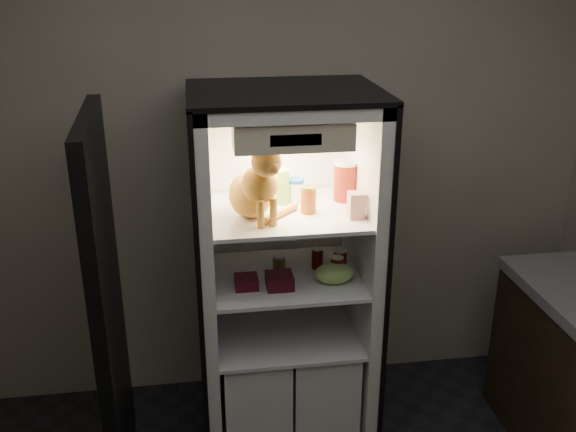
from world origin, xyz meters
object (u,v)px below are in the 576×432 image
object	(u,v)px
pepper_jar	(345,181)
berry_box_right	(280,281)
tabby_cat	(256,188)
mayo_tub	(296,190)
soda_can_b	(340,262)
salsa_jar	(308,199)
condiment_jar	(279,263)
grape_bag	(334,273)
parmesan_shaker	(282,187)
refrigerator	(284,295)
cream_carton	(356,205)
soda_can_a	(317,258)
soda_can_c	(337,268)
berry_box_left	(246,282)

from	to	relation	value
pepper_jar	berry_box_right	size ratio (longest dim) A/B	1.57
tabby_cat	berry_box_right	distance (m)	0.48
mayo_tub	pepper_jar	size ratio (longest dim) A/B	0.57
soda_can_b	berry_box_right	world-z (taller)	soda_can_b
salsa_jar	condiment_jar	bearing A→B (deg)	146.97
grape_bag	parmesan_shaker	bearing A→B (deg)	137.37
refrigerator	grape_bag	distance (m)	0.35
refrigerator	condiment_jar	size ratio (longest dim) A/B	20.61
berry_box_right	pepper_jar	bearing A→B (deg)	31.94
cream_carton	soda_can_b	bearing A→B (deg)	107.91
mayo_tub	pepper_jar	bearing A→B (deg)	-3.94
cream_carton	soda_can_a	world-z (taller)	cream_carton
refrigerator	mayo_tub	xyz separation A→B (m)	(0.07, 0.06, 0.56)
soda_can_c	grape_bag	xyz separation A→B (m)	(-0.02, -0.04, -0.01)
mayo_tub	salsa_jar	size ratio (longest dim) A/B	0.88
refrigerator	berry_box_right	bearing A→B (deg)	-104.87
parmesan_shaker	condiment_jar	xyz separation A→B (m)	(-0.03, -0.05, -0.39)
soda_can_c	parmesan_shaker	bearing A→B (deg)	145.09
cream_carton	soda_can_b	size ratio (longest dim) A/B	0.98
soda_can_a	condiment_jar	bearing A→B (deg)	-176.79
soda_can_b	mayo_tub	bearing A→B (deg)	145.63
soda_can_b	soda_can_c	xyz separation A→B (m)	(-0.03, -0.06, -0.00)
pepper_jar	soda_can_a	distance (m)	0.43
refrigerator	parmesan_shaker	distance (m)	0.59
berry_box_left	berry_box_right	size ratio (longest dim) A/B	0.86
salsa_jar	mayo_tub	bearing A→B (deg)	102.07
grape_bag	soda_can_c	bearing A→B (deg)	58.48
refrigerator	cream_carton	size ratio (longest dim) A/B	15.13
soda_can_a	condiment_jar	distance (m)	0.20
pepper_jar	condiment_jar	world-z (taller)	pepper_jar
mayo_tub	parmesan_shaker	bearing A→B (deg)	-159.03
mayo_tub	condiment_jar	world-z (taller)	mayo_tub
cream_carton	berry_box_right	world-z (taller)	cream_carton
pepper_jar	berry_box_right	xyz separation A→B (m)	(-0.37, -0.23, -0.42)
soda_can_a	parmesan_shaker	bearing A→B (deg)	166.72
refrigerator	soda_can_b	xyz separation A→B (m)	(0.27, -0.08, 0.21)
mayo_tub	cream_carton	distance (m)	0.36
soda_can_c	grape_bag	size ratio (longest dim) A/B	0.61
berry_box_right	condiment_jar	bearing A→B (deg)	82.82
soda_can_c	berry_box_left	size ratio (longest dim) A/B	1.06
cream_carton	soda_can_c	distance (m)	0.36
soda_can_a	salsa_jar	bearing A→B (deg)	-125.10
parmesan_shaker	condiment_jar	size ratio (longest dim) A/B	1.96
mayo_tub	soda_can_b	size ratio (longest dim) A/B	0.93
soda_can_c	mayo_tub	bearing A→B (deg)	131.46
refrigerator	soda_can_a	world-z (taller)	refrigerator
soda_can_a	soda_can_b	bearing A→B (deg)	-35.18
soda_can_b	berry_box_right	xyz separation A→B (m)	(-0.32, -0.11, -0.03)
grape_bag	berry_box_right	world-z (taller)	grape_bag
tabby_cat	soda_can_a	size ratio (longest dim) A/B	3.75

